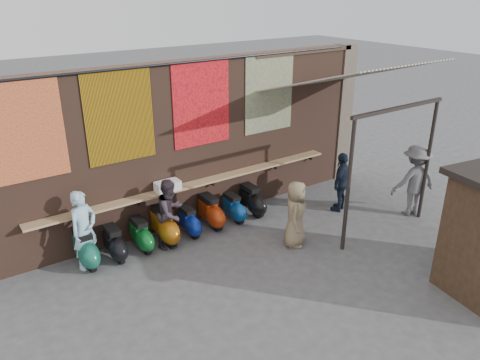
# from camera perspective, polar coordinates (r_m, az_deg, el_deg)

# --- Properties ---
(ground) EXTENTS (70.00, 70.00, 0.00)m
(ground) POSITION_cam_1_polar(r_m,az_deg,el_deg) (10.20, 1.53, -10.41)
(ground) COLOR #474749
(ground) RESTS_ON ground
(brick_wall) EXTENTS (10.00, 0.40, 4.00)m
(brick_wall) POSITION_cam_1_polar(r_m,az_deg,el_deg) (11.40, -6.41, 4.34)
(brick_wall) COLOR brown
(brick_wall) RESTS_ON ground
(pier_right) EXTENTS (0.50, 0.50, 4.00)m
(pier_right) POSITION_cam_1_polar(r_m,az_deg,el_deg) (14.48, 12.11, 7.98)
(pier_right) COLOR #4C4238
(pier_right) RESTS_ON ground
(eating_counter) EXTENTS (8.00, 0.32, 0.05)m
(eating_counter) POSITION_cam_1_polar(r_m,az_deg,el_deg) (11.41, -5.32, -0.43)
(eating_counter) COLOR #9E7A51
(eating_counter) RESTS_ON brick_wall
(shelf_box) EXTENTS (0.58, 0.33, 0.23)m
(shelf_box) POSITION_cam_1_polar(r_m,az_deg,el_deg) (11.01, -8.81, -0.73)
(shelf_box) COLOR white
(shelf_box) RESTS_ON eating_counter
(tapestry_redgold) EXTENTS (1.50, 0.02, 2.00)m
(tapestry_redgold) POSITION_cam_1_polar(r_m,az_deg,el_deg) (9.80, -24.87, 5.38)
(tapestry_redgold) COLOR maroon
(tapestry_redgold) RESTS_ON brick_wall
(tapestry_sun) EXTENTS (1.50, 0.02, 2.00)m
(tapestry_sun) POSITION_cam_1_polar(r_m,az_deg,el_deg) (10.26, -14.47, 7.50)
(tapestry_sun) COLOR #C3850B
(tapestry_sun) RESTS_ON brick_wall
(tapestry_orange) EXTENTS (1.50, 0.02, 2.00)m
(tapestry_orange) POSITION_cam_1_polar(r_m,az_deg,el_deg) (11.08, -4.70, 9.25)
(tapestry_orange) COLOR red
(tapestry_orange) RESTS_ON brick_wall
(tapestry_multi) EXTENTS (1.50, 0.02, 2.00)m
(tapestry_multi) POSITION_cam_1_polar(r_m,az_deg,el_deg) (12.17, 3.59, 10.52)
(tapestry_multi) COLOR #26498E
(tapestry_multi) RESTS_ON brick_wall
(hang_rail) EXTENTS (9.50, 0.06, 0.06)m
(hang_rail) POSITION_cam_1_polar(r_m,az_deg,el_deg) (10.74, -6.27, 14.09)
(hang_rail) COLOR black
(hang_rail) RESTS_ON brick_wall
(scooter_stool_0) EXTENTS (0.38, 0.86, 0.81)m
(scooter_stool_0) POSITION_cam_1_polar(r_m,az_deg,el_deg) (10.52, -18.31, -7.97)
(scooter_stool_0) COLOR #196753
(scooter_stool_0) RESTS_ON ground
(scooter_stool_1) EXTENTS (0.35, 0.77, 0.73)m
(scooter_stool_1) POSITION_cam_1_polar(r_m,az_deg,el_deg) (10.61, -15.05, -7.52)
(scooter_stool_1) COLOR black
(scooter_stool_1) RESTS_ON ground
(scooter_stool_2) EXTENTS (0.34, 0.76, 0.72)m
(scooter_stool_2) POSITION_cam_1_polar(r_m,az_deg,el_deg) (10.82, -11.97, -6.59)
(scooter_stool_2) COLOR #0C5A21
(scooter_stool_2) RESTS_ON ground
(scooter_stool_3) EXTENTS (0.40, 0.90, 0.85)m
(scooter_stool_3) POSITION_cam_1_polar(r_m,az_deg,el_deg) (10.97, -9.20, -5.56)
(scooter_stool_3) COLOR #99540D
(scooter_stool_3) RESTS_ON ground
(scooter_stool_4) EXTENTS (0.33, 0.72, 0.69)m
(scooter_stool_4) POSITION_cam_1_polar(r_m,az_deg,el_deg) (11.26, -6.24, -5.09)
(scooter_stool_4) COLOR navy
(scooter_stool_4) RESTS_ON ground
(scooter_stool_5) EXTENTS (0.38, 0.84, 0.80)m
(scooter_stool_5) POSITION_cam_1_polar(r_m,az_deg,el_deg) (11.55, -3.60, -3.92)
(scooter_stool_5) COLOR #A02E0C
(scooter_stool_5) RESTS_ON ground
(scooter_stool_6) EXTENTS (0.33, 0.73, 0.69)m
(scooter_stool_6) POSITION_cam_1_polar(r_m,az_deg,el_deg) (11.84, -0.79, -3.44)
(scooter_stool_6) COLOR navy
(scooter_stool_6) RESTS_ON ground
(scooter_stool_7) EXTENTS (0.37, 0.82, 0.78)m
(scooter_stool_7) POSITION_cam_1_polar(r_m,az_deg,el_deg) (12.14, 1.42, -2.51)
(scooter_stool_7) COLOR black
(scooter_stool_7) RESTS_ON ground
(diner_left) EXTENTS (0.75, 0.64, 1.74)m
(diner_left) POSITION_cam_1_polar(r_m,az_deg,el_deg) (10.27, -18.46, -5.80)
(diner_left) COLOR #9BCAE1
(diner_left) RESTS_ON ground
(diner_right) EXTENTS (0.97, 0.90, 1.61)m
(diner_right) POSITION_cam_1_polar(r_m,az_deg,el_deg) (10.72, -8.45, -3.96)
(diner_right) COLOR #32272F
(diner_right) RESTS_ON ground
(shopper_navy) EXTENTS (1.02, 0.77, 1.61)m
(shopper_navy) POSITION_cam_1_polar(r_m,az_deg,el_deg) (12.49, 12.23, -0.23)
(shopper_navy) COLOR black
(shopper_navy) RESTS_ON ground
(shopper_grey) EXTENTS (1.38, 1.03, 1.89)m
(shopper_grey) POSITION_cam_1_polar(r_m,az_deg,el_deg) (12.75, 20.49, -0.03)
(shopper_grey) COLOR slate
(shopper_grey) RESTS_ON ground
(shopper_tan) EXTENTS (0.90, 0.89, 1.57)m
(shopper_tan) POSITION_cam_1_polar(r_m,az_deg,el_deg) (10.65, 6.79, -4.14)
(shopper_tan) COLOR #806D51
(shopper_tan) RESTS_ON ground
(stall_shelf) EXTENTS (1.80, 0.39, 0.06)m
(stall_shelf) POSITION_cam_1_polar(r_m,az_deg,el_deg) (10.81, 26.59, -5.72)
(stall_shelf) COLOR #473321
(stall_shelf) RESTS_ON market_stall
(awning_canvas) EXTENTS (3.20, 3.28, 0.97)m
(awning_canvas) POSITION_cam_1_polar(r_m,az_deg,el_deg) (11.74, 13.28, 12.24)
(awning_canvas) COLOR beige
(awning_canvas) RESTS_ON brick_wall
(awning_ledger) EXTENTS (3.30, 0.08, 0.12)m
(awning_ledger) POSITION_cam_1_polar(r_m,az_deg,el_deg) (12.79, 8.06, 15.26)
(awning_ledger) COLOR #33261C
(awning_ledger) RESTS_ON brick_wall
(awning_header) EXTENTS (3.00, 0.08, 0.08)m
(awning_header) POSITION_cam_1_polar(r_m,az_deg,el_deg) (10.90, 18.86, 8.32)
(awning_header) COLOR black
(awning_header) RESTS_ON awning_post_left
(awning_post_left) EXTENTS (0.09, 0.09, 3.10)m
(awning_post_left) POSITION_cam_1_polar(r_m,az_deg,el_deg) (10.34, 13.06, -0.79)
(awning_post_left) COLOR black
(awning_post_left) RESTS_ON ground
(awning_post_right) EXTENTS (0.09, 0.09, 3.10)m
(awning_post_right) POSITION_cam_1_polar(r_m,az_deg,el_deg) (12.44, 21.91, 2.19)
(awning_post_right) COLOR black
(awning_post_right) RESTS_ON ground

